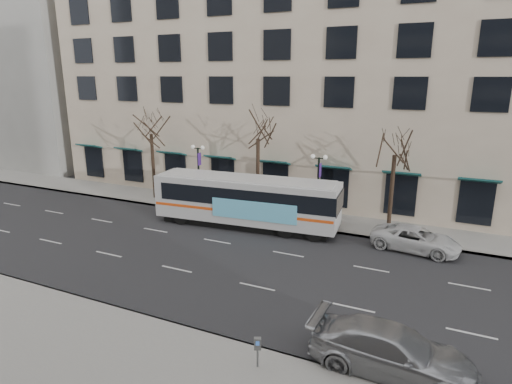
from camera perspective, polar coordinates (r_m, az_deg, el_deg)
The scene contains 13 objects.
ground at distance 26.68m, azimuth -7.68°, elevation -8.21°, with size 160.00×160.00×0.00m, color black.
sidewalk_far at distance 32.45m, azimuth 8.48°, elevation -3.77°, with size 80.00×4.00×0.15m, color gray.
building_hotel at distance 44.31m, azimuth 4.63°, elevation 17.08°, with size 40.00×20.00×24.00m, color #BDA990.
building_far_upblock at distance 66.12m, azimuth -27.54°, elevation 16.61°, with size 28.00×20.00×28.00m, color #999993.
tree_far_left at distance 37.69m, azimuth -13.90°, elevation 8.94°, with size 3.60×3.60×8.34m.
tree_far_mid at distance 32.44m, azimuth 0.26°, elevation 8.79°, with size 3.60×3.60×8.55m.
tree_far_right at distance 29.83m, azimuth 18.15°, elevation 6.53°, with size 3.60×3.60×8.06m.
lamp_post_left at distance 34.93m, azimuth -7.64°, elevation 2.53°, with size 1.22×0.45×5.21m.
lamp_post_right at distance 30.89m, azimuth 8.28°, elevation 0.82°, with size 1.22×0.45×5.21m.
city_bus at distance 30.54m, azimuth -1.19°, elevation -1.08°, with size 13.52×4.02×3.61m.
silver_car at distance 17.36m, azimuth 17.63°, elevation -19.49°, with size 2.45×6.03×1.75m, color #AAACB2.
white_pickup at distance 28.54m, azimuth 20.51°, elevation -5.90°, with size 2.45×5.31×1.48m, color silver.
pay_station at distance 16.60m, azimuth 0.20°, elevation -19.85°, with size 0.31×0.26×1.21m.
Camera 1 is at (13.32, -20.55, 10.58)m, focal length 30.00 mm.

